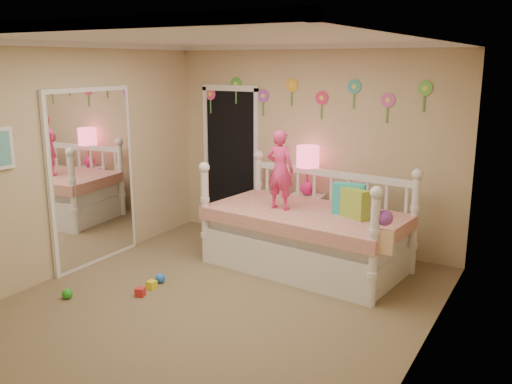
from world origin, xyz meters
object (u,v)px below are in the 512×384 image
Objects in this scene: daybed at (307,216)px; table_lamp at (308,163)px; nightstand at (306,221)px; child at (280,170)px.

table_lamp reaches higher than daybed.
daybed is 0.81m from nightstand.
child is 1.45× the size of table_lamp.
child is at bearing -94.17° from nightstand.
nightstand is 0.78m from table_lamp.
child is (-0.31, -0.09, 0.54)m from daybed.
child reaches higher than nightstand.
daybed is at bearing -161.18° from child.
daybed reaches higher than nightstand.
nightstand is at bearing 120.57° from daybed.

